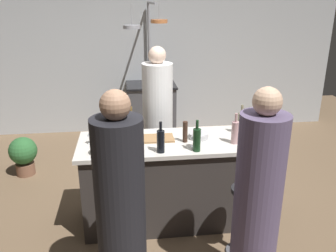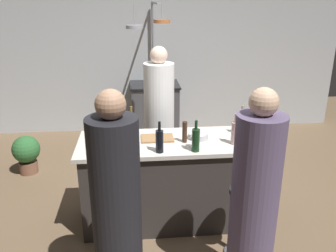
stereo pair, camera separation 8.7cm
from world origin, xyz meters
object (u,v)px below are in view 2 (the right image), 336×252
(chef, at_px, (159,122))
(guest_left, at_px, (117,212))
(wine_glass_near_right_guest, at_px, (90,133))
(bar_stool_right, at_px, (242,219))
(cutting_board, at_px, (157,138))
(wine_bottle_white, at_px, (242,123))
(wine_glass_near_left_guest, at_px, (193,137))
(wine_bottle_red, at_px, (196,140))
(pepper_mill, at_px, (185,132))
(stove_range, at_px, (155,110))
(potted_plant, at_px, (26,152))
(mixing_bowl_ceramic, at_px, (100,149))
(wine_bottle_amber, at_px, (132,125))
(wine_bottle_dark, at_px, (160,141))
(guest_right, at_px, (254,205))
(mixing_bowl_steel, at_px, (198,136))
(wine_bottle_rose, at_px, (235,132))
(bar_stool_left, at_px, (116,227))

(chef, bearing_deg, guest_left, -103.34)
(wine_glass_near_right_guest, bearing_deg, bar_stool_right, -25.36)
(cutting_board, xyz_separation_m, wine_bottle_white, (0.87, 0.05, 0.11))
(wine_glass_near_left_guest, bearing_deg, wine_bottle_red, -83.04)
(pepper_mill, bearing_deg, wine_bottle_white, 14.49)
(bar_stool_right, xyz_separation_m, wine_glass_near_right_guest, (-1.35, 0.64, 0.63))
(chef, bearing_deg, stove_range, 88.60)
(potted_plant, xyz_separation_m, mixing_bowl_ceramic, (1.12, -1.45, 0.64))
(wine_bottle_amber, distance_m, wine_glass_near_left_guest, 0.66)
(wine_bottle_dark, height_order, wine_bottle_white, wine_bottle_white)
(guest_right, distance_m, wine_bottle_white, 1.18)
(stove_range, distance_m, guest_right, 3.52)
(bar_stool_right, height_order, wine_glass_near_left_guest, wine_glass_near_left_guest)
(mixing_bowl_ceramic, bearing_deg, wine_bottle_white, 12.90)
(stove_range, height_order, wine_bottle_amber, wine_bottle_amber)
(wine_bottle_red, bearing_deg, mixing_bowl_steel, 75.04)
(pepper_mill, relative_size, mixing_bowl_ceramic, 1.12)
(cutting_board, relative_size, pepper_mill, 1.52)
(guest_left, relative_size, cutting_board, 5.29)
(wine_bottle_rose, bearing_deg, wine_glass_near_left_guest, -175.08)
(guest_right, xyz_separation_m, wine_glass_near_right_guest, (-1.29, 1.04, 0.23))
(wine_glass_near_right_guest, bearing_deg, wine_bottle_dark, -23.46)
(wine_bottle_rose, bearing_deg, wine_bottle_dark, -170.46)
(wine_bottle_red, height_order, mixing_bowl_steel, wine_bottle_red)
(stove_range, relative_size, wine_bottle_amber, 2.81)
(chef, distance_m, guest_right, 1.96)
(wine_bottle_amber, bearing_deg, mixing_bowl_ceramic, -128.35)
(wine_bottle_rose, distance_m, mixing_bowl_ceramic, 1.28)
(wine_glass_near_left_guest, bearing_deg, wine_glass_near_right_guest, 168.67)
(wine_bottle_rose, height_order, mixing_bowl_ceramic, wine_bottle_rose)
(wine_bottle_rose, distance_m, mixing_bowl_steel, 0.37)
(wine_bottle_dark, bearing_deg, wine_glass_near_left_guest, 15.33)
(wine_bottle_amber, xyz_separation_m, wine_bottle_rose, (0.98, -0.29, -0.01))
(wine_glass_near_right_guest, bearing_deg, wine_glass_near_left_guest, -11.33)
(chef, bearing_deg, bar_stool_left, -108.19)
(pepper_mill, distance_m, mixing_bowl_ceramic, 0.82)
(wine_bottle_amber, relative_size, wine_bottle_rose, 1.04)
(wine_glass_near_left_guest, bearing_deg, bar_stool_left, -148.35)
(wine_bottle_dark, distance_m, wine_bottle_rose, 0.74)
(guest_left, xyz_separation_m, wine_bottle_dark, (0.37, 0.76, 0.23))
(pepper_mill, bearing_deg, wine_bottle_red, -72.48)
(chef, distance_m, wine_glass_near_left_guest, 1.08)
(bar_stool_right, height_order, mixing_bowl_ceramic, mixing_bowl_ceramic)
(wine_bottle_amber, bearing_deg, bar_stool_left, -101.38)
(wine_glass_near_left_guest, xyz_separation_m, mixing_bowl_steel, (0.09, 0.20, -0.08))
(guest_right, xyz_separation_m, bar_stool_left, (-1.06, 0.40, -0.40))
(wine_bottle_rose, bearing_deg, guest_right, -95.45)
(wine_bottle_rose, bearing_deg, stove_range, 103.37)
(potted_plant, bearing_deg, cutting_board, -35.33)
(bar_stool_left, relative_size, wine_bottle_amber, 2.15)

